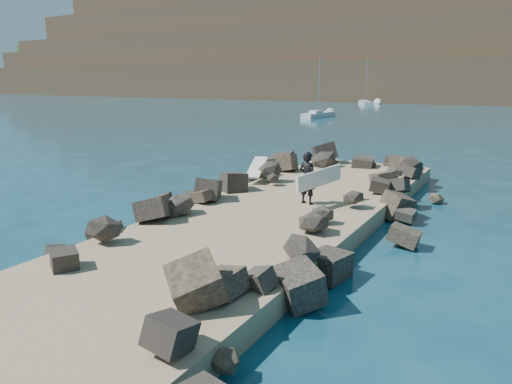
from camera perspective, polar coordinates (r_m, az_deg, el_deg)
ground at (r=15.25m, az=1.93°, el=-4.72°), size 800.00×800.00×0.00m
jetty at (r=13.52m, az=-2.18°, el=-5.81°), size 6.00×26.00×0.60m
riprap_left at (r=15.52m, az=-10.20°, el=-2.67°), size 2.60×22.00×1.00m
riprap_right at (r=12.65m, az=10.24°, el=-6.47°), size 2.60×22.00×1.00m
surfboard_resting at (r=19.97m, az=0.11°, el=2.80°), size 1.37×2.41×0.08m
surfer_with_board at (r=15.98m, az=6.66°, el=1.75°), size 1.18×2.22×1.85m
sailboat_e at (r=101.24m, az=13.53°, el=10.79°), size 5.24×7.99×9.62m
sailboat_a at (r=63.51m, az=7.78°, el=9.53°), size 2.18×7.17×8.51m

